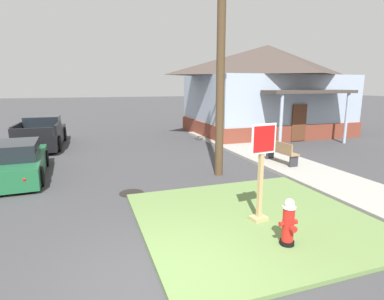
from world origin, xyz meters
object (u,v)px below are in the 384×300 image
at_px(street_bench, 280,151).
at_px(utility_pole, 222,16).
at_px(fire_hydrant, 288,223).
at_px(manhole_cover, 132,193).
at_px(parked_sedan_green, 14,162).
at_px(stop_sign, 261,176).
at_px(pickup_truck_black, 42,134).

bearing_deg(street_bench, utility_pole, -172.48).
relative_size(fire_hydrant, utility_pole, 0.09).
height_order(fire_hydrant, manhole_cover, fire_hydrant).
bearing_deg(parked_sedan_green, stop_sign, -44.12).
relative_size(fire_hydrant, pickup_truck_black, 0.18).
distance_m(parked_sedan_green, utility_pole, 8.33).
bearing_deg(fire_hydrant, parked_sedan_green, 130.37).
xyz_separation_m(parked_sedan_green, street_bench, (9.39, -1.54, 0.05)).
bearing_deg(street_bench, manhole_cover, -167.86).
bearing_deg(parked_sedan_green, fire_hydrant, -49.63).
bearing_deg(fire_hydrant, pickup_truck_black, 113.98).
bearing_deg(manhole_cover, stop_sign, -50.28).
xyz_separation_m(stop_sign, utility_pole, (0.72, 3.85, 4.08)).
xyz_separation_m(pickup_truck_black, utility_pole, (6.42, -7.68, 4.58)).
bearing_deg(stop_sign, fire_hydrant, -93.63).
height_order(pickup_truck_black, utility_pole, utility_pole).
relative_size(stop_sign, pickup_truck_black, 0.42).
bearing_deg(parked_sedan_green, manhole_cover, -38.86).
height_order(stop_sign, parked_sedan_green, stop_sign).
xyz_separation_m(manhole_cover, parked_sedan_green, (-3.48, 2.81, 0.53)).
xyz_separation_m(manhole_cover, pickup_truck_black, (-3.26, 8.59, 0.61)).
height_order(manhole_cover, pickup_truck_black, pickup_truck_black).
bearing_deg(street_bench, parked_sedan_green, 170.71).
bearing_deg(manhole_cover, fire_hydrant, -59.84).
distance_m(fire_hydrant, street_bench, 6.41).
xyz_separation_m(manhole_cover, utility_pole, (3.16, 0.91, 5.19)).
bearing_deg(fire_hydrant, utility_pole, 81.03).
xyz_separation_m(pickup_truck_black, street_bench, (9.17, -7.32, -0.03)).
bearing_deg(pickup_truck_black, parked_sedan_green, -92.17).
distance_m(fire_hydrant, parked_sedan_green, 9.04).
bearing_deg(manhole_cover, street_bench, 12.14).
bearing_deg(utility_pole, street_bench, 7.52).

